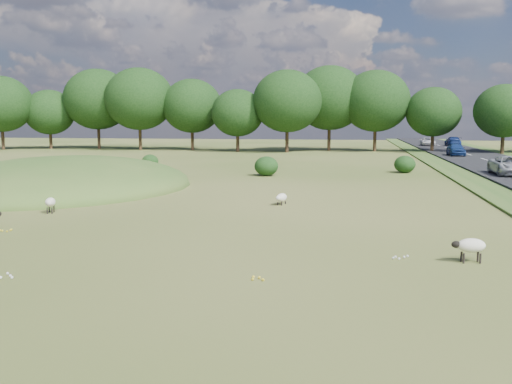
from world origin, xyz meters
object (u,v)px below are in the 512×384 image
sheep_0 (50,202)px  sheep_2 (470,246)px  car_1 (510,166)px  car_3 (456,149)px  car_0 (428,142)px  sheep_3 (281,198)px  car_5 (453,141)px

sheep_0 → sheep_2: (17.63, -6.53, 0.02)m
car_1 → car_3: bearing=90.0°
car_0 → sheep_3: bearing=-103.5°
sheep_2 → car_5: car_5 is taller
car_1 → car_3: (0.00, 22.76, 0.02)m
sheep_0 → car_1: (25.66, 20.42, 0.44)m
sheep_2 → car_3: bearing=-107.2°
sheep_2 → sheep_3: sheep_2 is taller
sheep_2 → car_3: car_3 is taller
car_1 → sheep_3: bearing=-133.4°
sheep_3 → car_3: bearing=174.7°
sheep_2 → car_3: size_ratio=0.26×
car_3 → car_0: bearing=90.0°
sheep_3 → car_3: car_3 is taller
car_1 → car_3: car_3 is taller
car_1 → car_5: bearing=85.4°
car_3 → car_5: car_3 is taller
car_3 → sheep_2: bearing=-99.2°
sheep_2 → car_1: car_1 is taller
sheep_2 → car_5: (11.83, 74.59, 0.42)m
sheep_2 → sheep_3: (-7.20, 10.86, -0.15)m
car_5 → sheep_2: bearing=81.0°
car_1 → sheep_0: bearing=-141.5°
car_5 → car_0: bearing=1.5°
sheep_3 → sheep_2: bearing=49.7°
sheep_0 → sheep_3: bearing=-85.6°
car_1 → sheep_2: bearing=-106.6°
car_0 → car_3: bearing=-90.0°
sheep_2 → car_3: 50.36m
sheep_0 → car_5: car_5 is taller
sheep_2 → car_0: 74.92m
car_5 → sheep_3: bearing=73.4°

